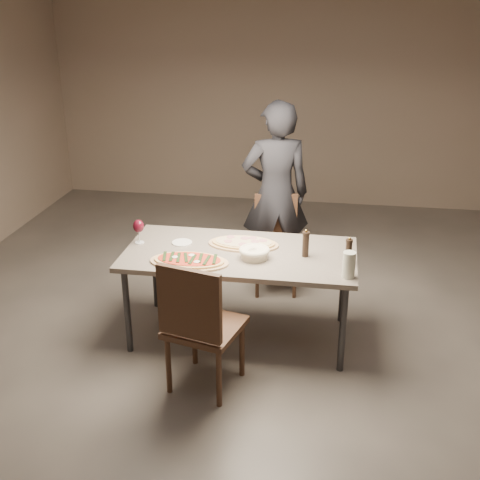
# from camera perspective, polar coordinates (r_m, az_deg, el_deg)

# --- Properties ---
(room) EXTENTS (7.00, 7.00, 7.00)m
(room) POSITION_cam_1_polar(r_m,az_deg,el_deg) (4.47, 0.00, 6.53)
(room) COLOR #5E5751
(room) RESTS_ON ground
(dining_table) EXTENTS (1.80, 0.90, 0.75)m
(dining_table) POSITION_cam_1_polar(r_m,az_deg,el_deg) (4.71, 0.00, -1.76)
(dining_table) COLOR slate
(dining_table) RESTS_ON ground
(zucchini_pizza) EXTENTS (0.60, 0.33, 0.05)m
(zucchini_pizza) POSITION_cam_1_polar(r_m,az_deg,el_deg) (4.51, -4.84, -1.98)
(zucchini_pizza) COLOR tan
(zucchini_pizza) RESTS_ON dining_table
(ham_pizza) EXTENTS (0.57, 0.31, 0.04)m
(ham_pizza) POSITION_cam_1_polar(r_m,az_deg,el_deg) (4.80, 0.33, -0.31)
(ham_pizza) COLOR tan
(ham_pizza) RESTS_ON dining_table
(bread_basket) EXTENTS (0.24, 0.24, 0.08)m
(bread_basket) POSITION_cam_1_polar(r_m,az_deg,el_deg) (4.56, 1.37, -1.17)
(bread_basket) COLOR #EFE4C2
(bread_basket) RESTS_ON dining_table
(oil_dish) EXTENTS (0.12, 0.12, 0.01)m
(oil_dish) POSITION_cam_1_polar(r_m,az_deg,el_deg) (4.87, -0.13, -0.07)
(oil_dish) COLOR white
(oil_dish) RESTS_ON dining_table
(pepper_mill_left) EXTENTS (0.06, 0.06, 0.22)m
(pepper_mill_left) POSITION_cam_1_polar(r_m,az_deg,el_deg) (4.60, 6.25, -0.35)
(pepper_mill_left) COLOR black
(pepper_mill_left) RESTS_ON dining_table
(pepper_mill_right) EXTENTS (0.05, 0.05, 0.20)m
(pepper_mill_right) POSITION_cam_1_polar(r_m,az_deg,el_deg) (4.54, 10.26, -0.99)
(pepper_mill_right) COLOR black
(pepper_mill_right) RESTS_ON dining_table
(carafe) EXTENTS (0.09, 0.09, 0.19)m
(carafe) POSITION_cam_1_polar(r_m,az_deg,el_deg) (4.31, 10.28, -2.32)
(carafe) COLOR silver
(carafe) RESTS_ON dining_table
(wine_glass) EXTENTS (0.09, 0.09, 0.20)m
(wine_glass) POSITION_cam_1_polar(r_m,az_deg,el_deg) (4.87, -9.60, 1.23)
(wine_glass) COLOR silver
(wine_glass) RESTS_ON dining_table
(side_plate) EXTENTS (0.16, 0.16, 0.01)m
(side_plate) POSITION_cam_1_polar(r_m,az_deg,el_deg) (4.87, -5.52, -0.25)
(side_plate) COLOR white
(side_plate) RESTS_ON dining_table
(chair_near) EXTENTS (0.58, 0.58, 1.01)m
(chair_near) POSITION_cam_1_polar(r_m,az_deg,el_deg) (4.11, -3.95, -7.70)
(chair_near) COLOR #41291B
(chair_near) RESTS_ON ground
(chair_far) EXTENTS (0.48, 0.48, 0.89)m
(chair_far) POSITION_cam_1_polar(r_m,az_deg,el_deg) (5.63, 3.40, 0.25)
(chair_far) COLOR #41291B
(chair_far) RESTS_ON ground
(diner) EXTENTS (0.73, 0.58, 1.75)m
(diner) POSITION_cam_1_polar(r_m,az_deg,el_deg) (5.63, 3.40, 4.36)
(diner) COLOR black
(diner) RESTS_ON ground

